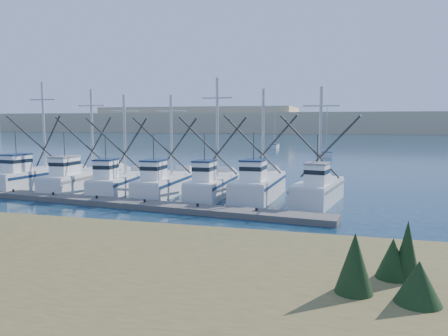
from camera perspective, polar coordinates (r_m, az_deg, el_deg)
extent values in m
plane|color=#0C2236|center=(22.74, 1.40, -8.84)|extent=(500.00, 500.00, 0.00)
cube|color=#605C56|center=(30.90, -11.90, -4.60)|extent=(27.93, 5.01, 0.37)
cube|color=tan|center=(231.37, 14.26, 5.75)|extent=(360.00, 60.00, 10.00)
cube|color=silver|center=(42.03, -23.43, -1.32)|extent=(3.25, 8.63, 1.57)
cube|color=white|center=(40.22, -25.45, 0.47)|extent=(1.60, 2.19, 1.50)
cylinder|color=#B7B2A8|center=(42.84, -22.49, 5.14)|extent=(0.22, 0.22, 7.80)
cube|color=silver|center=(39.87, -17.92, -1.58)|extent=(2.46, 9.60, 1.45)
cube|color=white|center=(37.70, -20.04, 0.18)|extent=(1.39, 2.35, 1.50)
cylinder|color=#B7B2A8|center=(40.92, -16.86, 4.76)|extent=(0.22, 0.22, 7.25)
cube|color=silver|center=(36.78, -13.62, -2.15)|extent=(3.04, 7.43, 1.36)
cube|color=white|center=(35.01, -15.14, -0.25)|extent=(1.52, 1.89, 1.50)
cylinder|color=#B7B2A8|center=(37.51, -12.85, 4.20)|extent=(0.22, 0.22, 6.69)
cube|color=silver|center=(35.50, -7.69, -2.32)|extent=(2.51, 8.26, 1.38)
cube|color=white|center=(33.41, -9.14, -0.38)|extent=(1.40, 2.03, 1.50)
cylinder|color=#B7B2A8|center=(36.43, -6.91, 4.25)|extent=(0.22, 0.22, 6.65)
cube|color=silver|center=(33.91, -1.51, -2.60)|extent=(2.29, 7.81, 1.44)
cube|color=white|center=(31.83, -2.57, -0.51)|extent=(1.31, 1.91, 1.50)
cylinder|color=#B7B2A8|center=(34.79, -0.89, 5.29)|extent=(0.22, 0.22, 7.83)
cube|color=silver|center=(33.39, 4.60, -2.65)|extent=(2.91, 8.60, 1.57)
cube|color=white|center=(31.06, 3.87, -0.44)|extent=(1.58, 2.13, 1.50)
cylinder|color=#B7B2A8|center=(34.44, 5.12, 4.63)|extent=(0.22, 0.22, 6.82)
cube|color=silver|center=(32.10, 12.19, -3.20)|extent=(3.54, 7.28, 1.49)
cube|color=white|center=(30.13, 12.05, -0.93)|extent=(1.65, 1.91, 1.50)
cylinder|color=#B7B2A8|center=(32.89, 12.47, 4.35)|extent=(0.22, 0.22, 6.89)
cube|color=silver|center=(74.68, 13.18, 1.82)|extent=(2.18, 6.43, 0.90)
cylinder|color=#B7B2A8|center=(74.80, 13.26, 4.93)|extent=(0.12, 0.12, 7.20)
cube|color=silver|center=(95.35, 6.57, 2.85)|extent=(1.85, 5.89, 0.90)
cylinder|color=#B7B2A8|center=(95.50, 6.63, 5.28)|extent=(0.12, 0.12, 7.20)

